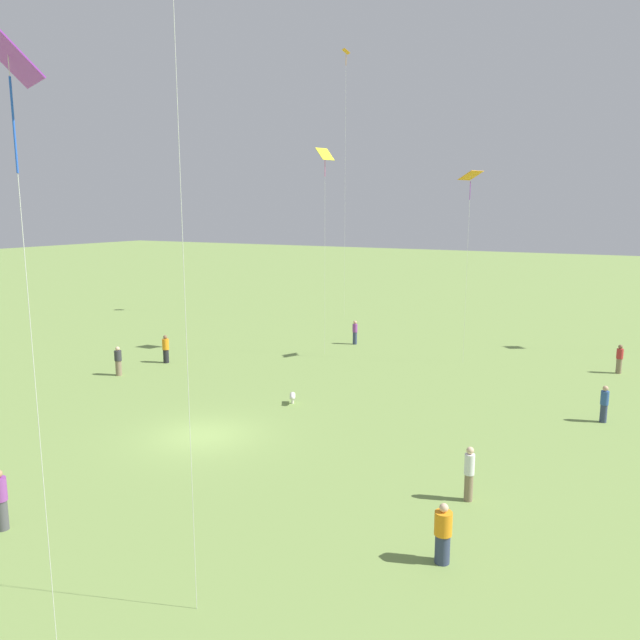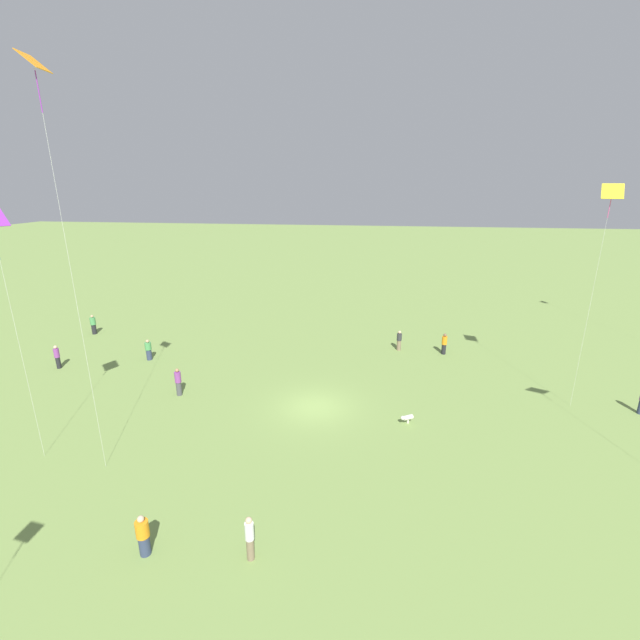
% 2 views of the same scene
% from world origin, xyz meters
% --- Properties ---
extents(ground_plane, '(240.00, 240.00, 0.00)m').
position_xyz_m(ground_plane, '(0.00, 0.00, 0.00)').
color(ground_plane, '#7A994C').
extents(person_0, '(0.50, 0.50, 1.62)m').
position_xyz_m(person_0, '(13.71, -5.44, 0.79)').
color(person_0, '#333D5B').
rests_on(person_0, ground_plane).
extents(person_1, '(0.51, 0.51, 1.83)m').
position_xyz_m(person_1, '(8.81, -0.30, 0.91)').
color(person_1, '#4C4C51').
rests_on(person_1, ground_plane).
extents(person_3, '(0.64, 0.64, 1.77)m').
position_xyz_m(person_3, '(21.67, -10.27, 0.87)').
color(person_3, '#232328').
rests_on(person_3, ground_plane).
extents(person_5, '(0.51, 0.51, 1.71)m').
position_xyz_m(person_5, '(-8.76, -9.83, 0.85)').
color(person_5, '#232328').
rests_on(person_5, ground_plane).
extents(person_6, '(0.42, 0.42, 1.81)m').
position_xyz_m(person_6, '(0.60, 11.16, 0.92)').
color(person_6, '#847056').
rests_on(person_6, ground_plane).
extents(person_8, '(0.56, 0.56, 1.65)m').
position_xyz_m(person_8, '(-5.28, -10.18, 0.82)').
color(person_8, '#847056').
rests_on(person_8, ground_plane).
extents(person_10, '(0.51, 0.51, 1.76)m').
position_xyz_m(person_10, '(19.43, -3.00, 0.88)').
color(person_10, '#232328').
rests_on(person_10, ground_plane).
extents(person_11, '(0.48, 0.48, 1.67)m').
position_xyz_m(person_11, '(4.46, 11.50, 0.81)').
color(person_11, '#333D5B').
rests_on(person_11, ground_plane).
extents(kite_4, '(0.86, 1.03, 17.33)m').
position_xyz_m(kite_4, '(9.03, 7.03, 16.14)').
color(kite_4, orange).
rests_on(kite_4, ground_plane).
extents(kite_6, '(1.17, 0.97, 12.88)m').
position_xyz_m(kite_6, '(-15.34, -2.41, 12.05)').
color(kite_6, yellow).
rests_on(kite_6, ground_plane).
extents(dog_0, '(0.73, 0.55, 0.52)m').
position_xyz_m(dog_0, '(-5.37, 1.09, 0.36)').
color(dog_0, silver).
rests_on(dog_0, ground_plane).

